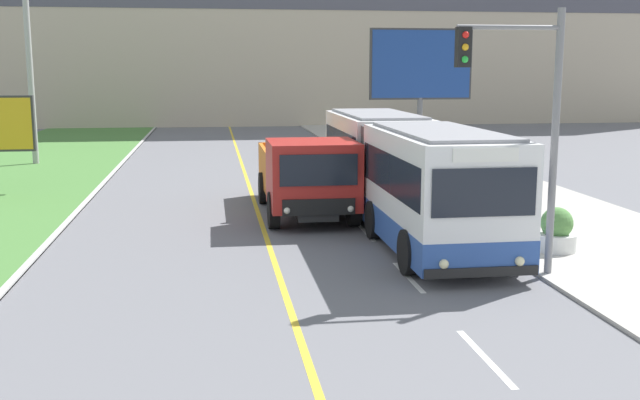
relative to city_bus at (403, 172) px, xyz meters
name	(u,v)px	position (x,y,z in m)	size (l,w,h in m)	color
city_bus	(403,172)	(0.00, 0.00, 0.00)	(2.61, 12.95, 3.02)	white
dump_truck	(308,178)	(-2.53, 1.32, -0.30)	(2.57, 6.99, 2.42)	black
utility_pole_far	(28,38)	(-13.54, 16.10, 4.29)	(1.80, 0.28, 11.53)	#9E9E99
traffic_light_mast	(526,109)	(1.12, -5.64, 2.07)	(2.28, 0.32, 5.65)	slate
billboard_large	(421,68)	(3.68, 11.36, 2.91)	(4.50, 0.24, 6.13)	#59595B
planter_round_near	(556,232)	(2.85, -3.79, -0.99)	(0.96, 0.96, 1.07)	silver
planter_round_second	(486,199)	(2.87, 0.98, -1.02)	(0.93, 0.93, 1.00)	silver
planter_round_third	(436,177)	(2.74, 5.75, -1.03)	(0.86, 0.86, 0.97)	silver
planter_round_far	(402,162)	(2.71, 10.53, -1.03)	(0.91, 0.91, 0.98)	silver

